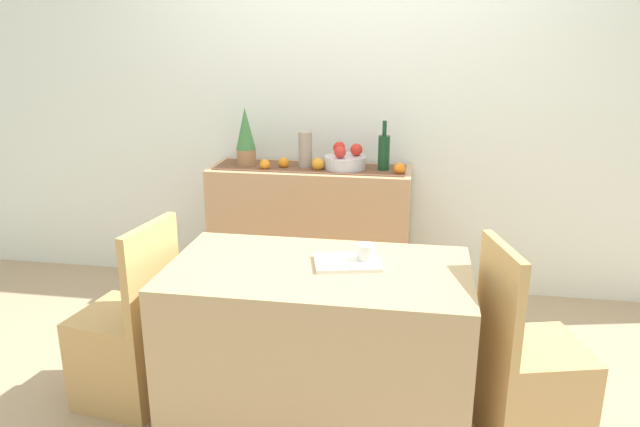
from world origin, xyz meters
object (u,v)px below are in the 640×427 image
(open_book, at_px, (347,262))
(chair_by_corner, at_px, (529,384))
(fruit_bowl, at_px, (345,162))
(chair_near_window, at_px, (129,348))
(coffee_cup, at_px, (366,254))
(sideboard_console, at_px, (311,233))
(dining_table, at_px, (318,344))
(wine_bottle, at_px, (384,152))
(ceramic_vase, at_px, (305,150))
(potted_plant, at_px, (246,137))

(open_book, bearing_deg, chair_by_corner, -17.51)
(chair_by_corner, bearing_deg, fruit_bowl, 126.44)
(chair_near_window, bearing_deg, coffee_cup, 4.32)
(sideboard_console, relative_size, dining_table, 0.98)
(wine_bottle, xyz_separation_m, ceramic_vase, (-0.49, 0.00, -0.00))
(open_book, height_order, chair_near_window, chair_near_window)
(potted_plant, xyz_separation_m, coffee_cup, (0.89, -1.22, -0.28))
(fruit_bowl, bearing_deg, sideboard_console, 180.00)
(fruit_bowl, xyz_separation_m, open_book, (0.17, -1.25, -0.17))
(chair_near_window, bearing_deg, open_book, 3.07)
(chair_near_window, distance_m, chair_by_corner, 1.82)
(sideboard_console, distance_m, dining_table, 1.33)
(sideboard_console, distance_m, potted_plant, 0.75)
(fruit_bowl, relative_size, open_book, 0.92)
(potted_plant, xyz_separation_m, chair_near_window, (-0.23, -1.30, -0.79))
(dining_table, height_order, chair_near_window, chair_near_window)
(fruit_bowl, distance_m, potted_plant, 0.65)
(fruit_bowl, distance_m, chair_by_corner, 1.75)
(ceramic_vase, height_order, chair_by_corner, ceramic_vase)
(fruit_bowl, bearing_deg, ceramic_vase, 180.00)
(chair_by_corner, bearing_deg, potted_plant, 140.78)
(fruit_bowl, height_order, dining_table, fruit_bowl)
(sideboard_console, height_order, fruit_bowl, fruit_bowl)
(open_book, relative_size, chair_near_window, 0.31)
(open_book, height_order, coffee_cup, coffee_cup)
(wine_bottle, relative_size, dining_table, 0.24)
(dining_table, distance_m, chair_by_corner, 0.92)
(wine_bottle, distance_m, potted_plant, 0.88)
(dining_table, height_order, chair_by_corner, chair_by_corner)
(wine_bottle, distance_m, chair_near_window, 1.85)
(wine_bottle, xyz_separation_m, chair_near_window, (-1.10, -1.30, -0.72))
(ceramic_vase, bearing_deg, chair_by_corner, -47.07)
(dining_table, xyz_separation_m, open_book, (0.12, 0.05, 0.38))
(open_book, distance_m, chair_near_window, 1.14)
(dining_table, distance_m, coffee_cup, 0.47)
(ceramic_vase, distance_m, dining_table, 1.47)
(ceramic_vase, distance_m, chair_by_corner, 1.92)
(sideboard_console, xyz_separation_m, open_book, (0.39, -1.25, 0.31))
(fruit_bowl, bearing_deg, coffee_cup, -78.43)
(ceramic_vase, bearing_deg, potted_plant, 180.00)
(wine_bottle, bearing_deg, dining_table, -98.27)
(sideboard_console, xyz_separation_m, chair_by_corner, (1.18, -1.31, -0.17))
(potted_plant, distance_m, dining_table, 1.62)
(sideboard_console, distance_m, ceramic_vase, 0.55)
(chair_near_window, bearing_deg, wine_bottle, 49.81)
(potted_plant, bearing_deg, dining_table, -62.17)
(fruit_bowl, relative_size, chair_by_corner, 0.29)
(wine_bottle, xyz_separation_m, potted_plant, (-0.88, 0.00, 0.07))
(potted_plant, bearing_deg, chair_by_corner, -39.22)
(wine_bottle, relative_size, coffee_cup, 3.60)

